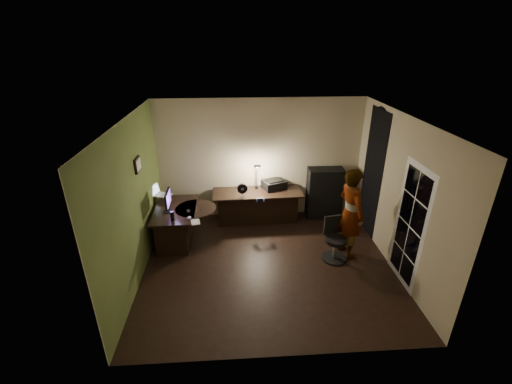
{
  "coord_description": "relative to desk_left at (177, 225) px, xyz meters",
  "views": [
    {
      "loc": [
        -0.57,
        -5.17,
        3.86
      ],
      "look_at": [
        -0.15,
        1.05,
        1.0
      ],
      "focal_mm": 24.0,
      "sensor_mm": 36.0,
      "label": 1
    }
  ],
  "objects": [
    {
      "name": "pen",
      "position": [
        0.53,
        -0.05,
        0.38
      ],
      "size": [
        0.04,
        0.13,
        0.01
      ],
      "primitive_type": "cube",
      "rotation": [
        0.0,
        0.0,
        0.22
      ],
      "color": "black",
      "rests_on": "desk_left"
    },
    {
      "name": "person",
      "position": [
        3.3,
        -0.64,
        0.5
      ],
      "size": [
        0.59,
        0.73,
        1.76
      ],
      "primitive_type": "imported",
      "rotation": [
        0.0,
        0.0,
        1.89
      ],
      "color": "#D8A88C",
      "rests_on": "floor"
    },
    {
      "name": "ceiling",
      "position": [
        1.76,
        -0.9,
        2.33
      ],
      "size": [
        4.5,
        4.0,
        0.01
      ],
      "primitive_type": "cube",
      "color": "silver",
      "rests_on": "floor"
    },
    {
      "name": "french_door",
      "position": [
        4.0,
        -1.45,
        0.67
      ],
      "size": [
        0.02,
        0.92,
        2.1
      ],
      "primitive_type": "cube",
      "color": "white",
      "rests_on": "floor"
    },
    {
      "name": "floor",
      "position": [
        1.76,
        -0.9,
        -0.38
      ],
      "size": [
        4.5,
        4.0,
        0.01
      ],
      "primitive_type": "cube",
      "color": "black",
      "rests_on": "ground"
    },
    {
      "name": "notepad",
      "position": [
        0.45,
        -0.57,
        0.38
      ],
      "size": [
        0.19,
        0.24,
        0.01
      ],
      "primitive_type": "cube",
      "rotation": [
        0.0,
        0.0,
        0.2
      ],
      "color": "silver",
      "rests_on": "desk_left"
    },
    {
      "name": "wall_right",
      "position": [
        4.01,
        -0.9,
        0.97
      ],
      "size": [
        0.01,
        4.0,
        2.7
      ],
      "primitive_type": "cube",
      "color": "tan",
      "rests_on": "floor"
    },
    {
      "name": "phone",
      "position": [
        0.28,
        -0.12,
        0.38
      ],
      "size": [
        0.1,
        0.14,
        0.01
      ],
      "primitive_type": "cube",
      "rotation": [
        0.0,
        0.0,
        0.25
      ],
      "color": "black",
      "rests_on": "desk_left"
    },
    {
      "name": "mouse",
      "position": [
        0.33,
        -0.42,
        0.4
      ],
      "size": [
        0.09,
        0.12,
        0.04
      ],
      "primitive_type": "ellipsoid",
      "rotation": [
        0.0,
        0.0,
        0.32
      ],
      "color": "silver",
      "rests_on": "desk_left"
    },
    {
      "name": "arched_doorway",
      "position": [
        4.0,
        0.25,
        0.92
      ],
      "size": [
        0.01,
        0.9,
        2.6
      ],
      "primitive_type": "cube",
      "color": "black",
      "rests_on": "floor"
    },
    {
      "name": "headphones",
      "position": [
        1.71,
        0.26,
        0.39
      ],
      "size": [
        0.19,
        0.1,
        0.09
      ],
      "primitive_type": "cube",
      "rotation": [
        0.0,
        0.0,
        0.13
      ],
      "color": "#274D97",
      "rests_on": "desk_right"
    },
    {
      "name": "green_wall_overlay",
      "position": [
        -0.48,
        -0.9,
        0.97
      ],
      "size": [
        0.0,
        4.0,
        2.7
      ],
      "primitive_type": "cube",
      "color": "#50622B",
      "rests_on": "floor"
    },
    {
      "name": "desk_right",
      "position": [
        1.68,
        0.73,
        -0.01
      ],
      "size": [
        1.98,
        0.74,
        0.73
      ],
      "primitive_type": "cube",
      "rotation": [
        0.0,
        0.0,
        0.03
      ],
      "color": "black",
      "rests_on": "floor"
    },
    {
      "name": "desk_lamp",
      "position": [
        1.67,
        0.93,
        0.69
      ],
      "size": [
        0.26,
        0.35,
        0.68
      ],
      "primitive_type": "cube",
      "rotation": [
        0.0,
        0.0,
        -0.34
      ],
      "color": "black",
      "rests_on": "desk_right"
    },
    {
      "name": "speaker",
      "position": [
        0.03,
        -0.47,
        0.47
      ],
      "size": [
        0.09,
        0.09,
        0.18
      ],
      "primitive_type": "cylinder",
      "rotation": [
        0.0,
        0.0,
        -0.42
      ],
      "color": "black",
      "rests_on": "desk_left"
    },
    {
      "name": "office_chair",
      "position": [
        3.03,
        -0.8,
        0.04
      ],
      "size": [
        0.55,
        0.55,
        0.83
      ],
      "primitive_type": "cube",
      "rotation": [
        0.0,
        0.0,
        0.2
      ],
      "color": "black",
      "rests_on": "floor"
    },
    {
      "name": "cabinet",
      "position": [
        3.22,
        0.88,
        0.21
      ],
      "size": [
        0.79,
        0.41,
        1.18
      ],
      "primitive_type": "cube",
      "rotation": [
        0.0,
        0.0,
        -0.02
      ],
      "color": "black",
      "rests_on": "floor"
    },
    {
      "name": "laptop_stand",
      "position": [
        -0.3,
        0.44,
        0.43
      ],
      "size": [
        0.28,
        0.26,
        0.1
      ],
      "primitive_type": "cube",
      "rotation": [
        0.0,
        0.0,
        0.32
      ],
      "color": "silver",
      "rests_on": "desk_left"
    },
    {
      "name": "laptop",
      "position": [
        -0.3,
        0.44,
        0.59
      ],
      "size": [
        0.44,
        0.43,
        0.24
      ],
      "primitive_type": "cube",
      "rotation": [
        0.0,
        0.0,
        -0.39
      ],
      "color": "silver",
      "rests_on": "laptop_stand"
    },
    {
      "name": "wall_front",
      "position": [
        1.76,
        -2.9,
        0.97
      ],
      "size": [
        4.5,
        0.01,
        2.7
      ],
      "primitive_type": "cube",
      "color": "tan",
      "rests_on": "floor"
    },
    {
      "name": "wall_left",
      "position": [
        -0.5,
        -0.9,
        0.97
      ],
      "size": [
        0.01,
        4.0,
        2.7
      ],
      "primitive_type": "cube",
      "color": "tan",
      "rests_on": "floor"
    },
    {
      "name": "desk_fan",
      "position": [
        1.34,
        0.46,
        0.51
      ],
      "size": [
        0.23,
        0.14,
        0.33
      ],
      "primitive_type": "cube",
      "rotation": [
        0.0,
        0.0,
        0.11
      ],
      "color": "black",
      "rests_on": "desk_right"
    },
    {
      "name": "framed_picture",
      "position": [
        -0.46,
        -0.45,
        1.47
      ],
      "size": [
        0.04,
        0.3,
        0.25
      ],
      "primitive_type": "cube",
      "color": "black",
      "rests_on": "wall_left"
    },
    {
      "name": "desk_left",
      "position": [
        0.0,
        0.0,
        0.0
      ],
      "size": [
        0.83,
        1.32,
        0.75
      ],
      "primitive_type": "cube",
      "rotation": [
        0.0,
        0.0,
        0.02
      ],
      "color": "black",
      "rests_on": "floor"
    },
    {
      "name": "printer",
      "position": [
        2.06,
        0.91,
        0.46
      ],
      "size": [
        0.58,
        0.52,
        0.21
      ],
      "primitive_type": "cube",
      "rotation": [
        0.0,
        0.0,
        0.35
      ],
      "color": "black",
      "rests_on": "desk_right"
    },
    {
      "name": "monitor",
      "position": [
        -0.11,
        -0.11,
        0.53
      ],
      "size": [
        0.1,
        0.47,
        0.31
      ],
      "primitive_type": "cube",
      "rotation": [
        0.0,
        0.0,
        0.02
      ],
      "color": "black",
      "rests_on": "desk_left"
    },
    {
      "name": "wall_back",
      "position": [
        1.76,
        1.11,
        0.97
      ],
      "size": [
        4.5,
        0.01,
        2.7
      ],
      "primitive_type": "cube",
      "color": "tan",
      "rests_on": "floor"
    }
  ]
}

